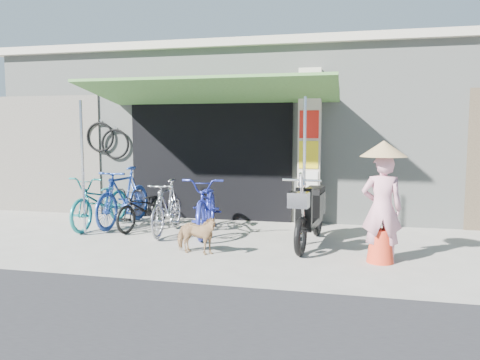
% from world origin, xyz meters
% --- Properties ---
extents(ground, '(80.00, 80.00, 0.00)m').
position_xyz_m(ground, '(0.00, 0.00, 0.00)').
color(ground, gray).
rests_on(ground, ground).
extents(bicycle_shop, '(12.30, 5.30, 3.66)m').
position_xyz_m(bicycle_shop, '(-0.00, 5.09, 1.83)').
color(bicycle_shop, gray).
rests_on(bicycle_shop, ground).
extents(shop_pillar, '(0.42, 0.44, 3.00)m').
position_xyz_m(shop_pillar, '(0.85, 2.45, 1.50)').
color(shop_pillar, beige).
rests_on(shop_pillar, ground).
extents(awning, '(4.60, 1.88, 2.72)m').
position_xyz_m(awning, '(-0.90, 1.63, 2.51)').
color(awning, '#3F7032').
rests_on(awning, ground).
extents(neighbour_left, '(2.60, 0.06, 2.60)m').
position_xyz_m(neighbour_left, '(-5.00, 2.59, 1.30)').
color(neighbour_left, '#6B665B').
rests_on(neighbour_left, ground).
extents(bike_teal, '(0.76, 1.92, 0.99)m').
position_xyz_m(bike_teal, '(-2.99, 1.34, 0.50)').
color(bike_teal, '#1A7978').
rests_on(bike_teal, ground).
extents(bike_blue, '(0.68, 1.92, 1.13)m').
position_xyz_m(bike_blue, '(-2.63, 1.55, 0.57)').
color(bike_blue, '#22419D').
rests_on(bike_blue, ground).
extents(bike_black, '(0.84, 1.60, 0.80)m').
position_xyz_m(bike_black, '(-2.12, 1.35, 0.40)').
color(bike_black, black).
rests_on(bike_black, ground).
extents(bike_silver, '(0.53, 1.62, 0.96)m').
position_xyz_m(bike_silver, '(-1.55, 1.07, 0.48)').
color(bike_silver, '#B3B3B8').
rests_on(bike_silver, ground).
extents(bike_navy, '(0.99, 2.05, 1.03)m').
position_xyz_m(bike_navy, '(-0.86, 1.24, 0.52)').
color(bike_navy, '#222E9F').
rests_on(bike_navy, ground).
extents(street_dog, '(0.73, 0.40, 0.59)m').
position_xyz_m(street_dog, '(-0.60, -0.17, 0.29)').
color(street_dog, tan).
rests_on(street_dog, ground).
extents(moped, '(0.58, 2.00, 1.13)m').
position_xyz_m(moped, '(1.01, 0.81, 0.52)').
color(moped, black).
rests_on(moped, ground).
extents(nun, '(0.64, 0.64, 1.69)m').
position_xyz_m(nun, '(2.04, -0.01, 0.84)').
color(nun, '#D08C9D').
rests_on(nun, ground).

